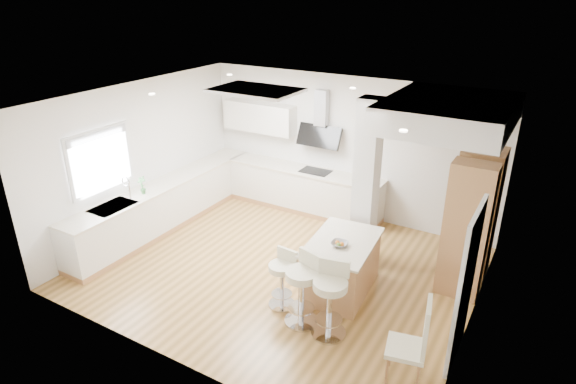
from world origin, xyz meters
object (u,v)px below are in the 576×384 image
Objects in this scene: bar_stool_b at (303,286)px; dining_chair at (416,340)px; bar_stool_c at (330,296)px; bar_stool_a at (282,276)px; peninsula at (341,265)px.

dining_chair reaches higher than bar_stool_b.
bar_stool_c is (0.43, -0.03, 0.00)m from bar_stool_b.
bar_stool_b is at bearing -17.99° from bar_stool_a.
bar_stool_c reaches higher than peninsula.
bar_stool_b reaches higher than peninsula.
bar_stool_a is at bearing 155.49° from bar_stool_c.
dining_chair is (1.52, -1.30, 0.18)m from peninsula.
dining_chair reaches higher than peninsula.
peninsula is 0.97m from bar_stool_a.
bar_stool_b is at bearing -102.96° from peninsula.
peninsula is at bearing 127.41° from dining_chair.
bar_stool_c reaches higher than bar_stool_b.
dining_chair is (2.09, -0.51, 0.11)m from bar_stool_a.
bar_stool_b is 1.68m from dining_chair.
peninsula is at bearing 97.96° from bar_stool_b.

